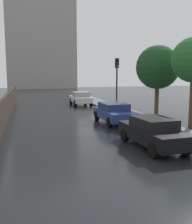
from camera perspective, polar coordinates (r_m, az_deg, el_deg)
name	(u,v)px	position (r m, az deg, el deg)	size (l,w,h in m)	color
ground	(142,200)	(7.35, 9.95, -18.40)	(120.00, 120.00, 0.00)	black
car_blue_mid_road	(114,112)	(17.65, 4.03, -0.08)	(1.98, 4.22, 1.35)	navy
car_white_far_ahead	(81,98)	(28.04, -3.39, 3.06)	(1.91, 3.91, 1.42)	silver
car_black_behind_camera	(153,132)	(11.98, 12.35, -4.26)	(1.90, 4.23, 1.37)	black
traffic_light	(117,75)	(21.08, 4.61, 7.99)	(0.26, 0.39, 4.40)	black
street_tree_far	(158,68)	(20.14, 13.37, 9.47)	(3.24, 3.24, 5.42)	#4C3823
distant_tower	(41,35)	(63.61, -12.05, 16.22)	(15.79, 7.66, 29.18)	#9E9993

